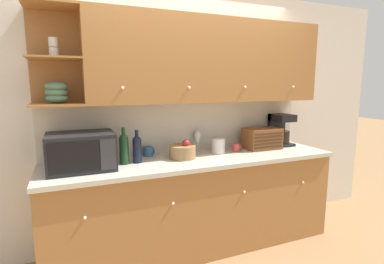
# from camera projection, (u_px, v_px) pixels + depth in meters

# --- Properties ---
(ground_plane) EXTENTS (24.00, 24.00, 0.00)m
(ground_plane) POSITION_uv_depth(u_px,v_px,m) (184.00, 231.00, 3.36)
(ground_plane) COLOR #9E754C
(wall_back) EXTENTS (5.22, 0.06, 2.60)m
(wall_back) POSITION_uv_depth(u_px,v_px,m) (183.00, 116.00, 3.18)
(wall_back) COLOR silver
(wall_back) RESTS_ON ground_plane
(counter_unit) EXTENTS (2.84, 0.67, 0.93)m
(counter_unit) POSITION_uv_depth(u_px,v_px,m) (196.00, 203.00, 2.99)
(counter_unit) COLOR #A36B38
(counter_unit) RESTS_ON ground_plane
(backsplash_panel) EXTENTS (2.82, 0.01, 0.53)m
(backsplash_panel) POSITION_uv_depth(u_px,v_px,m) (184.00, 126.00, 3.16)
(backsplash_panel) COLOR beige
(backsplash_panel) RESTS_ON counter_unit
(upper_cabinets) EXTENTS (2.82, 0.38, 0.81)m
(upper_cabinets) POSITION_uv_depth(u_px,v_px,m) (206.00, 61.00, 2.96)
(upper_cabinets) COLOR #A36B38
(upper_cabinets) RESTS_ON backsplash_panel
(microwave) EXTENTS (0.54, 0.41, 0.31)m
(microwave) POSITION_uv_depth(u_px,v_px,m) (81.00, 151.00, 2.51)
(microwave) COLOR black
(microwave) RESTS_ON counter_unit
(second_wine_bottle) EXTENTS (0.08, 0.08, 0.33)m
(second_wine_bottle) POSITION_uv_depth(u_px,v_px,m) (124.00, 148.00, 2.67)
(second_wine_bottle) COLOR #19381E
(second_wine_bottle) RESTS_ON counter_unit
(wine_bottle) EXTENTS (0.08, 0.08, 0.30)m
(wine_bottle) POSITION_uv_depth(u_px,v_px,m) (137.00, 148.00, 2.72)
(wine_bottle) COLOR black
(wine_bottle) RESTS_ON counter_unit
(mug_blue_second) EXTENTS (0.11, 0.10, 0.09)m
(mug_blue_second) POSITION_uv_depth(u_px,v_px,m) (148.00, 151.00, 2.98)
(mug_blue_second) COLOR #38669E
(mug_blue_second) RESTS_ON counter_unit
(fruit_basket) EXTENTS (0.26, 0.26, 0.19)m
(fruit_basket) POSITION_uv_depth(u_px,v_px,m) (182.00, 151.00, 2.89)
(fruit_basket) COLOR #937047
(fruit_basket) RESTS_ON counter_unit
(wine_glass) EXTENTS (0.07, 0.07, 0.23)m
(wine_glass) POSITION_uv_depth(u_px,v_px,m) (197.00, 137.00, 3.16)
(wine_glass) COLOR silver
(wine_glass) RESTS_ON counter_unit
(storage_canister) EXTENTS (0.14, 0.14, 0.17)m
(storage_canister) POSITION_uv_depth(u_px,v_px,m) (218.00, 145.00, 3.10)
(storage_canister) COLOR silver
(storage_canister) RESTS_ON counter_unit
(mug) EXTENTS (0.09, 0.08, 0.09)m
(mug) POSITION_uv_depth(u_px,v_px,m) (236.00, 147.00, 3.18)
(mug) COLOR #B73D38
(mug) RESTS_ON counter_unit
(bread_box) EXTENTS (0.39, 0.25, 0.23)m
(bread_box) POSITION_uv_depth(u_px,v_px,m) (262.00, 138.00, 3.31)
(bread_box) COLOR brown
(bread_box) RESTS_ON counter_unit
(coffee_maker) EXTENTS (0.21, 0.25, 0.36)m
(coffee_maker) POSITION_uv_depth(u_px,v_px,m) (280.00, 129.00, 3.50)
(coffee_maker) COLOR black
(coffee_maker) RESTS_ON counter_unit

